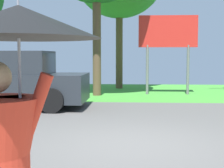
# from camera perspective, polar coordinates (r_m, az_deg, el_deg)

# --- Properties ---
(ground_plane) EXTENTS (40.00, 22.00, 0.20)m
(ground_plane) POSITION_cam_1_polar(r_m,az_deg,el_deg) (9.70, 3.39, -5.83)
(ground_plane) COLOR #565451
(monk_pedestrian) EXTENTS (1.13, 1.10, 2.13)m
(monk_pedestrian) POSITION_cam_1_polar(r_m,az_deg,el_deg) (2.48, -17.61, -9.22)
(monk_pedestrian) COLOR #B22D1E
(monk_pedestrian) RESTS_ON ground_plane
(pickup_truck) EXTENTS (5.20, 2.28, 1.88)m
(pickup_truck) POSITION_cam_1_polar(r_m,az_deg,el_deg) (11.88, -16.77, 0.40)
(pickup_truck) COLOR #23282D
(pickup_truck) RESTS_ON ground_plane
(roadside_billboard) EXTENTS (2.60, 0.12, 3.50)m
(roadside_billboard) POSITION_cam_1_polar(r_m,az_deg,el_deg) (15.46, 9.31, 7.73)
(roadside_billboard) COLOR slate
(roadside_billboard) RESTS_ON ground_plane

